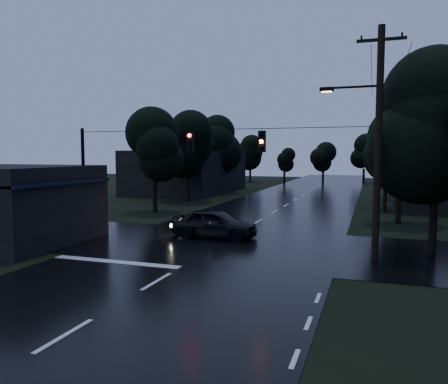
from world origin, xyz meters
The scene contains 16 objects.
ground centered at (0.00, 0.00, 0.00)m, with size 160.00×160.00×0.00m, color black.
main_road centered at (0.00, 30.00, 0.00)m, with size 12.00×120.00×0.02m, color black.
cross_street centered at (0.00, 12.00, 0.00)m, with size 60.00×9.00×0.02m, color black.
building_far_left centered at (-14.00, 40.00, 2.50)m, with size 10.00×16.00×5.00m, color black.
utility_pole_main centered at (7.41, 11.00, 5.26)m, with size 3.50×0.30×10.00m.
utility_pole_far centered at (8.30, 28.00, 3.88)m, with size 2.00×0.30×7.50m.
anchor_pole_left centered at (-7.50, 11.00, 3.00)m, with size 0.18×0.18×6.00m, color black.
span_signals centered at (0.56, 10.99, 5.24)m, with size 15.00×0.37×1.12m.
tree_corner_near centered at (10.00, 13.00, 5.99)m, with size 4.48×4.48×9.44m.
tree_left_a centered at (-9.00, 22.00, 5.24)m, with size 3.92×3.92×8.26m.
tree_left_b centered at (-9.60, 30.00, 5.62)m, with size 4.20×4.20×8.85m.
tree_left_c centered at (-10.20, 40.00, 5.99)m, with size 4.48×4.48×9.44m.
tree_right_a centered at (9.00, 22.00, 5.62)m, with size 4.20×4.20×8.85m.
tree_right_b centered at (9.60, 30.00, 5.99)m, with size 4.48×4.48×9.44m.
tree_right_c centered at (10.20, 40.00, 6.37)m, with size 4.76×4.76×10.03m.
car centered at (-0.86, 13.51, 0.81)m, with size 1.91×4.74×1.61m, color black.
Camera 1 is at (7.29, -8.85, 4.62)m, focal length 35.00 mm.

